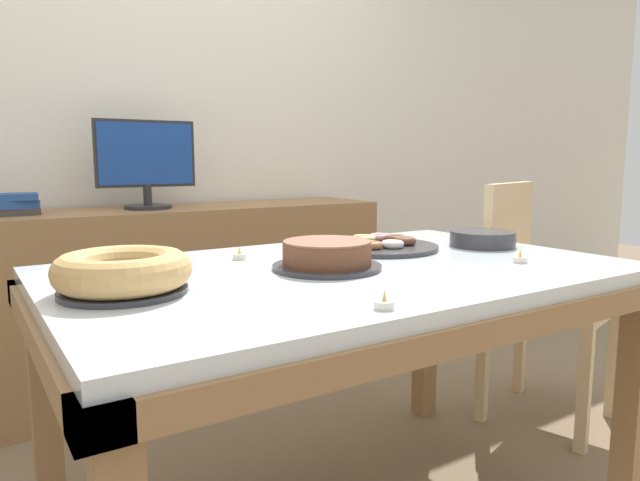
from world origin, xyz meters
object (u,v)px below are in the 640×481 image
(book_stack, at_px, (5,205))
(tealight_centre, at_px, (240,256))
(computer_monitor, at_px, (146,165))
(plate_stack, at_px, (482,239))
(cake_golden_bundt, at_px, (123,273))
(tealight_near_front, at_px, (384,304))
(chair, at_px, (534,288))
(tealight_right_edge, at_px, (520,259))
(tealight_near_cakes, at_px, (71,271))
(cake_chocolate_round, at_px, (327,256))
(pastry_platter, at_px, (378,245))

(book_stack, distance_m, tealight_centre, 1.13)
(computer_monitor, bearing_deg, plate_stack, -58.53)
(computer_monitor, xyz_separation_m, book_stack, (-0.54, 0.00, -0.15))
(tealight_centre, bearing_deg, book_stack, 116.75)
(cake_golden_bundt, relative_size, tealight_near_front, 7.16)
(tealight_centre, bearing_deg, tealight_near_front, -89.83)
(chair, distance_m, computer_monitor, 1.69)
(computer_monitor, distance_m, tealight_right_edge, 1.60)
(book_stack, height_order, plate_stack, book_stack)
(book_stack, xyz_separation_m, plate_stack, (1.28, -1.21, -0.09))
(tealight_near_cakes, bearing_deg, cake_golden_bundt, -78.21)
(cake_chocolate_round, xyz_separation_m, pastry_platter, (0.32, 0.19, -0.02))
(cake_chocolate_round, height_order, pastry_platter, cake_chocolate_round)
(cake_golden_bundt, distance_m, tealight_right_edge, 1.03)
(plate_stack, distance_m, tealight_near_front, 0.89)
(book_stack, distance_m, pastry_platter, 1.44)
(tealight_centre, bearing_deg, tealight_near_cakes, 176.11)
(chair, relative_size, pastry_platter, 2.51)
(tealight_near_front, bearing_deg, tealight_near_cakes, 123.29)
(pastry_platter, xyz_separation_m, tealight_near_front, (-0.45, -0.58, -0.00))
(chair, bearing_deg, tealight_right_edge, -146.93)
(cake_chocolate_round, distance_m, plate_stack, 0.65)
(tealight_near_cakes, bearing_deg, book_stack, 93.84)
(pastry_platter, distance_m, tealight_centre, 0.45)
(tealight_near_cakes, distance_m, tealight_centre, 0.44)
(cake_golden_bundt, height_order, tealight_right_edge, cake_golden_bundt)
(chair, distance_m, plate_stack, 0.56)
(tealight_right_edge, bearing_deg, computer_monitor, 112.03)
(computer_monitor, distance_m, book_stack, 0.56)
(chair, distance_m, tealight_centre, 1.27)
(computer_monitor, xyz_separation_m, cake_golden_bundt, (-0.42, -1.25, -0.21))
(cake_golden_bundt, distance_m, tealight_near_cakes, 0.29)
(book_stack, relative_size, tealight_centre, 5.95)
(chair, xyz_separation_m, tealight_centre, (-1.25, 0.06, 0.24))
(tealight_near_cakes, relative_size, tealight_right_edge, 1.00)
(book_stack, height_order, tealight_near_front, book_stack)
(chair, distance_m, tealight_right_edge, 0.78)
(pastry_platter, distance_m, plate_stack, 0.35)
(plate_stack, height_order, tealight_right_edge, plate_stack)
(tealight_right_edge, height_order, tealight_centre, same)
(tealight_near_cakes, height_order, tealight_centre, same)
(tealight_right_edge, bearing_deg, cake_chocolate_round, 157.09)
(tealight_near_front, bearing_deg, tealight_centre, 90.17)
(book_stack, relative_size, tealight_near_cakes, 5.95)
(cake_chocolate_round, bearing_deg, cake_golden_bundt, 179.46)
(computer_monitor, relative_size, tealight_centre, 10.60)
(book_stack, bearing_deg, cake_chocolate_round, -63.17)
(cake_golden_bundt, bearing_deg, book_stack, 95.63)
(chair, distance_m, cake_golden_bundt, 1.67)
(plate_stack, xyz_separation_m, tealight_right_edge, (-0.14, -0.26, -0.01))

